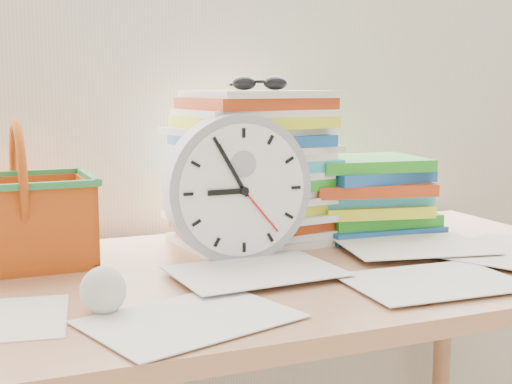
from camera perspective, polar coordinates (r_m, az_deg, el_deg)
name	(u,v)px	position (r m, az deg, el deg)	size (l,w,h in m)	color
desk	(252,310)	(1.28, -0.35, -9.44)	(1.40, 0.70, 0.75)	#B57954
paper_stack	(253,168)	(1.44, -0.26, 1.97)	(0.31, 0.26, 0.31)	white
clock	(238,188)	(1.29, -1.48, 0.29)	(0.27, 0.27, 0.05)	#91969F
sunglasses	(260,83)	(1.41, 0.31, 8.70)	(0.13, 0.11, 0.03)	black
book_stack	(369,196)	(1.54, 9.06, -0.33)	(0.28, 0.21, 0.17)	white
basket	(19,195)	(1.33, -18.42, -0.23)	(0.25, 0.20, 0.25)	#D05814
crumpled_ball	(103,290)	(1.03, -12.17, -7.66)	(0.07, 0.07, 0.07)	silver
scattered_papers	(252,266)	(1.25, -0.35, -5.93)	(1.26, 0.42, 0.02)	white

